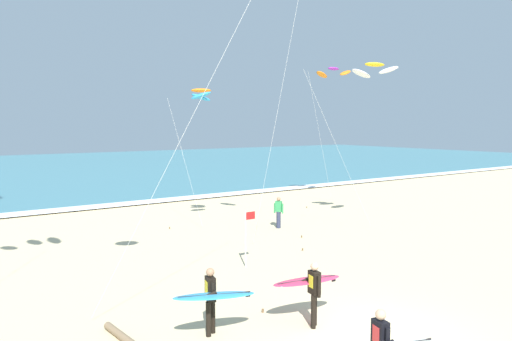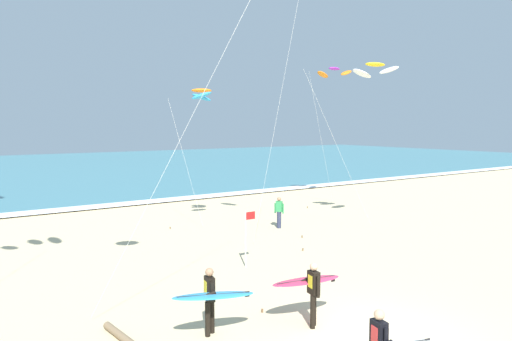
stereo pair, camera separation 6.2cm
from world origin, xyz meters
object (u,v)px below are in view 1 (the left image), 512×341
at_px(surfer_trailing, 311,286).
at_px(kite_arc_golden_near, 374,70).
at_px(lifeguard_flag, 247,233).
at_px(surfer_third, 212,296).
at_px(kite_arc_violet_low, 333,72).
at_px(driftwood_log, 121,336).
at_px(kite_arc_amber_distant, 201,95).
at_px(bystander_green_top, 279,212).

xyz_separation_m(surfer_trailing, kite_arc_golden_near, (10.52, 7.35, 6.89)).
bearing_deg(lifeguard_flag, surfer_trailing, -106.08).
relative_size(surfer_trailing, kite_arc_golden_near, 0.25).
relative_size(surfer_third, kite_arc_violet_low, 0.24).
height_order(kite_arc_golden_near, lifeguard_flag, kite_arc_golden_near).
height_order(surfer_third, kite_arc_golden_near, kite_arc_golden_near).
bearing_deg(kite_arc_violet_low, surfer_third, -141.25).
distance_m(surfer_trailing, driftwood_log, 4.91).
bearing_deg(surfer_third, lifeguard_flag, 48.12).
height_order(kite_arc_amber_distant, lifeguard_flag, kite_arc_amber_distant).
relative_size(kite_arc_amber_distant, lifeguard_flag, 3.34).
distance_m(surfer_third, kite_arc_golden_near, 16.13).
bearing_deg(kite_arc_amber_distant, surfer_trailing, -105.71).
xyz_separation_m(surfer_third, kite_arc_golden_near, (13.03, 6.57, 6.89)).
bearing_deg(kite_arc_golden_near, lifeguard_flag, -167.01).
distance_m(kite_arc_golden_near, driftwood_log, 17.71).
height_order(surfer_third, driftwood_log, surfer_third).
distance_m(kite_arc_golden_near, lifeguard_flag, 11.39).
relative_size(surfer_third, kite_arc_amber_distant, 0.30).
bearing_deg(surfer_third, surfer_trailing, -17.40).
relative_size(kite_arc_golden_near, kite_arc_violet_low, 0.92).
xyz_separation_m(surfer_third, lifeguard_flag, (4.03, 4.49, 0.22)).
bearing_deg(kite_arc_violet_low, bystander_green_top, -150.36).
distance_m(surfer_third, kite_arc_amber_distant, 14.03).
height_order(kite_arc_violet_low, kite_arc_amber_distant, kite_arc_violet_low).
bearing_deg(surfer_third, driftwood_log, 148.52).
xyz_separation_m(surfer_third, bystander_green_top, (9.12, 9.19, -0.23)).
height_order(surfer_third, bystander_green_top, surfer_third).
height_order(surfer_third, kite_arc_violet_low, kite_arc_violet_low).
xyz_separation_m(kite_arc_violet_low, lifeguard_flag, (-13.13, -9.27, -7.41)).
xyz_separation_m(kite_arc_amber_distant, lifeguard_flag, (-1.90, -6.89, -5.44)).
bearing_deg(kite_arc_violet_low, driftwood_log, -146.52).
xyz_separation_m(surfer_third, driftwood_log, (-1.90, 1.16, -0.95)).
xyz_separation_m(kite_arc_amber_distant, bystander_green_top, (3.19, -2.19, -5.89)).
bearing_deg(kite_arc_golden_near, surfer_trailing, -145.04).
bearing_deg(lifeguard_flag, kite_arc_amber_distant, 74.56).
xyz_separation_m(surfer_third, kite_arc_amber_distant, (5.93, 11.38, 5.66)).
xyz_separation_m(kite_arc_golden_near, lifeguard_flag, (-9.00, -2.08, -6.67)).
relative_size(surfer_trailing, surfer_third, 0.97).
height_order(kite_arc_violet_low, driftwood_log, kite_arc_violet_low).
bearing_deg(surfer_third, kite_arc_golden_near, 26.76).
height_order(kite_arc_violet_low, lifeguard_flag, kite_arc_violet_low).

